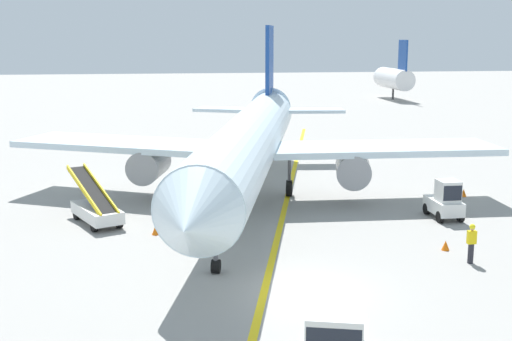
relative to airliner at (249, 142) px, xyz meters
name	(u,v)px	position (x,y,z in m)	size (l,w,h in m)	color
ground_plane	(307,292)	(0.24, -14.21, -3.42)	(300.00, 300.00, 0.00)	gray
taxi_line_yellow	(274,251)	(-0.13, -9.21, -3.41)	(0.30, 80.00, 0.01)	yellow
airliner	(249,142)	(0.00, 0.00, 0.00)	(27.91, 34.92, 10.10)	silver
baggage_tug_near_wing	(445,201)	(9.53, -5.22, -2.49)	(1.35, 2.42, 2.10)	silver
belt_loader_forward_hold	(96,208)	(-8.31, -3.51, -2.64)	(3.21, 5.07, 2.59)	silver
ground_crew_marshaller	(471,242)	(7.72, -12.01, -2.51)	(0.36, 0.24, 1.70)	#26262D
safety_cone_nose_left	(464,193)	(12.71, -0.66, -3.20)	(0.36, 0.36, 0.44)	orange
safety_cone_nose_right	(155,230)	(-5.34, -5.98, -3.20)	(0.36, 0.36, 0.44)	orange
safety_cone_wingtip_left	(446,245)	(7.41, -10.21, -3.20)	(0.36, 0.36, 0.44)	orange
distant_aircraft_far_left	(394,78)	(29.60, 59.44, -0.20)	(3.00, 10.10, 8.80)	silver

